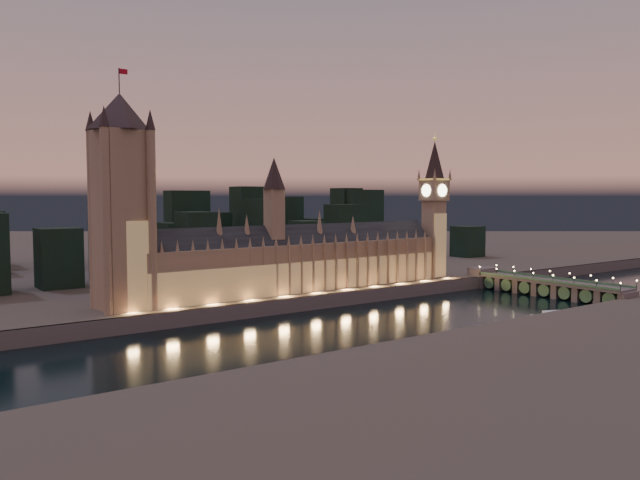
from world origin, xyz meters
TOP-DOWN VIEW (x-y plane):
  - ground_plane at (0.00, 0.00)m, footprint 2000.00×2000.00m
  - north_bank at (0.00, 520.00)m, footprint 2000.00×960.00m
  - embankment_wall at (0.00, 41.00)m, footprint 2000.00×2.50m
  - palace_of_westminster at (-3.26, 61.75)m, footprint 202.00×24.34m
  - victoria_tower at (-110.00, 61.92)m, footprint 31.68×31.68m
  - elizabeth_tower at (108.00, 61.92)m, footprint 18.00×18.00m
  - westminster_bridge at (140.01, -3.45)m, footprint 18.91×113.00m
  - river_boat at (80.01, -58.00)m, footprint 42.36×25.54m
  - city_backdrop at (34.04, 246.25)m, footprint 434.05×215.63m

SIDE VIEW (x-z plane):
  - ground_plane at x=0.00m, z-range 0.00..0.00m
  - river_boat at x=80.01m, z-range -0.69..3.81m
  - north_bank at x=0.00m, z-range 0.00..8.00m
  - embankment_wall at x=0.00m, z-range 0.00..8.00m
  - westminster_bridge at x=140.01m, z-range -1.96..13.94m
  - palace_of_westminster at x=-3.26m, z-range -12.63..65.37m
  - city_backdrop at x=34.04m, z-range -4.70..67.16m
  - elizabeth_tower at x=108.00m, z-range 13.59..114.16m
  - victoria_tower at x=-110.00m, z-range 7.48..125.26m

